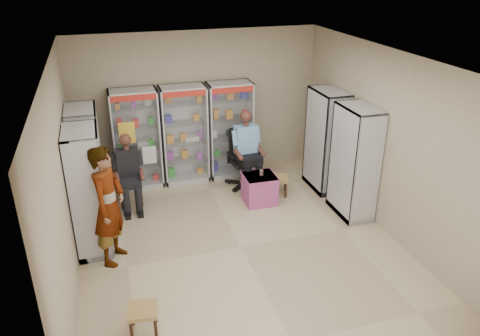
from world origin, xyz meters
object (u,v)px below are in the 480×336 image
object	(u,v)px
cabinet_right_far	(326,141)
cabinet_right_near	(354,162)
cabinet_left_near	(88,192)
standing_man	(109,205)
office_chair	(245,159)
cabinet_left_far	(88,164)
woven_stool_a	(278,185)
seated_shopkeeper	(245,152)
cabinet_back_mid	(184,135)
pink_trunk	(259,189)
cabinet_back_right	(230,130)
wooden_chair	(129,181)
woven_stool_b	(144,320)
cabinet_back_left	(137,140)

from	to	relation	value
cabinet_right_far	cabinet_right_near	xyz separation A→B (m)	(0.00, -1.10, 0.00)
cabinet_left_near	cabinet_right_far	bearing A→B (deg)	101.41
standing_man	office_chair	bearing A→B (deg)	-30.41
cabinet_left_far	cabinet_left_near	bearing A→B (deg)	-0.00
woven_stool_a	seated_shopkeeper	bearing A→B (deg)	134.93
cabinet_back_mid	office_chair	distance (m)	1.31
pink_trunk	woven_stool_a	size ratio (longest dim) A/B	1.52
cabinet_left_near	office_chair	world-z (taller)	cabinet_left_near
woven_stool_a	cabinet_back_right	bearing A→B (deg)	118.67
cabinet_right_far	cabinet_left_near	bearing A→B (deg)	101.41
seated_shopkeeper	woven_stool_a	xyz separation A→B (m)	(0.51, -0.51, -0.57)
cabinet_right_near	pink_trunk	bearing A→B (deg)	59.25
wooden_chair	standing_man	world-z (taller)	standing_man
cabinet_right_far	woven_stool_a	bearing A→B (deg)	92.34
woven_stool_a	standing_man	size ratio (longest dim) A/B	0.20
cabinet_back_mid	cabinet_right_near	size ratio (longest dim) A/B	1.00
cabinet_back_mid	wooden_chair	world-z (taller)	cabinet_back_mid
pink_trunk	cabinet_back_right	bearing A→B (deg)	97.80
cabinet_left_far	woven_stool_b	bearing A→B (deg)	9.40
standing_man	cabinet_right_near	bearing A→B (deg)	-61.88
cabinet_right_near	office_chair	xyz separation A→B (m)	(-1.50, 1.62, -0.41)
cabinet_back_mid	cabinet_back_right	xyz separation A→B (m)	(0.95, 0.00, 0.00)
cabinet_back_mid	cabinet_left_near	bearing A→B (deg)	-132.80
standing_man	pink_trunk	bearing A→B (deg)	-43.33
cabinet_back_right	cabinet_right_near	xyz separation A→B (m)	(1.63, -2.23, 0.00)
cabinet_back_mid	woven_stool_b	xyz separation A→B (m)	(-1.35, -4.15, -0.82)
woven_stool_a	woven_stool_b	distance (m)	4.19
cabinet_back_left	cabinet_back_mid	bearing A→B (deg)	0.00
cabinet_right_near	woven_stool_a	bearing A→B (deg)	43.06
cabinet_back_right	wooden_chair	world-z (taller)	cabinet_back_right
cabinet_left_far	woven_stool_a	world-z (taller)	cabinet_left_far
woven_stool_b	woven_stool_a	bearing A→B (deg)	45.47
cabinet_right_far	cabinet_left_far	distance (m)	4.46
cabinet_back_right	standing_man	bearing A→B (deg)	-135.96
cabinet_back_mid	pink_trunk	size ratio (longest dim) A/B	3.49
cabinet_right_near	woven_stool_b	xyz separation A→B (m)	(-3.93, -1.92, -0.82)
cabinet_left_near	woven_stool_b	bearing A→B (deg)	14.11
wooden_chair	cabinet_left_far	bearing A→B (deg)	-163.61
cabinet_back_left	cabinet_left_near	size ratio (longest dim) A/B	1.00
cabinet_back_right	office_chair	xyz separation A→B (m)	(0.13, -0.61, -0.41)
pink_trunk	woven_stool_b	xyz separation A→B (m)	(-2.48, -2.78, -0.10)
office_chair	woven_stool_b	bearing A→B (deg)	-129.21
cabinet_right_far	woven_stool_a	distance (m)	1.28
cabinet_left_far	seated_shopkeeper	xyz separation A→B (m)	(2.96, 0.27, -0.24)
cabinet_right_far	cabinet_back_right	bearing A→B (deg)	55.27
cabinet_left_near	wooden_chair	bearing A→B (deg)	152.39
cabinet_back_right	seated_shopkeeper	distance (m)	0.72
cabinet_back_mid	standing_man	world-z (taller)	cabinet_back_mid
cabinet_back_left	cabinet_right_near	size ratio (longest dim) A/B	1.00
pink_trunk	office_chair	bearing A→B (deg)	94.33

